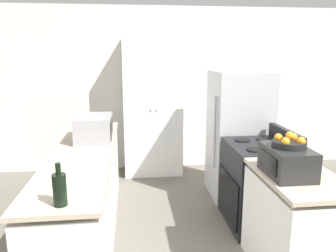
{
  "coord_description": "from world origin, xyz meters",
  "views": [
    {
      "loc": [
        -0.43,
        -1.78,
        1.88
      ],
      "look_at": [
        0.0,
        1.92,
        1.05
      ],
      "focal_mm": 35.0,
      "sensor_mm": 36.0,
      "label": 1
    }
  ],
  "objects_px": {
    "stove": "(257,184)",
    "toaster_oven": "(287,161)",
    "refrigerator": "(238,135)",
    "fruit_bowl": "(289,142)",
    "microwave": "(94,128)",
    "pantry_cabinet": "(153,107)",
    "wine_bottle": "(60,189)"
  },
  "relations": [
    {
      "from": "fruit_bowl",
      "to": "microwave",
      "type": "bearing_deg",
      "value": 142.47
    },
    {
      "from": "refrigerator",
      "to": "microwave",
      "type": "bearing_deg",
      "value": -167.72
    },
    {
      "from": "refrigerator",
      "to": "fruit_bowl",
      "type": "height_order",
      "value": "refrigerator"
    },
    {
      "from": "stove",
      "to": "refrigerator",
      "type": "distance_m",
      "value": 0.87
    },
    {
      "from": "pantry_cabinet",
      "to": "microwave",
      "type": "height_order",
      "value": "pantry_cabinet"
    },
    {
      "from": "toaster_oven",
      "to": "fruit_bowl",
      "type": "distance_m",
      "value": 0.15
    },
    {
      "from": "wine_bottle",
      "to": "fruit_bowl",
      "type": "xyz_separation_m",
      "value": [
        1.71,
        0.36,
        0.16
      ]
    },
    {
      "from": "pantry_cabinet",
      "to": "stove",
      "type": "xyz_separation_m",
      "value": [
        1.03,
        -1.76,
        -0.6
      ]
    },
    {
      "from": "stove",
      "to": "wine_bottle",
      "type": "height_order",
      "value": "wine_bottle"
    },
    {
      "from": "refrigerator",
      "to": "microwave",
      "type": "distance_m",
      "value": 1.87
    },
    {
      "from": "stove",
      "to": "fruit_bowl",
      "type": "bearing_deg",
      "value": -98.01
    },
    {
      "from": "wine_bottle",
      "to": "toaster_oven",
      "type": "bearing_deg",
      "value": 11.52
    },
    {
      "from": "fruit_bowl",
      "to": "refrigerator",
      "type": "bearing_deg",
      "value": 84.64
    },
    {
      "from": "microwave",
      "to": "fruit_bowl",
      "type": "bearing_deg",
      "value": -37.53
    },
    {
      "from": "refrigerator",
      "to": "pantry_cabinet",
      "type": "bearing_deg",
      "value": 137.87
    },
    {
      "from": "stove",
      "to": "refrigerator",
      "type": "relative_size",
      "value": 0.65
    },
    {
      "from": "pantry_cabinet",
      "to": "refrigerator",
      "type": "height_order",
      "value": "pantry_cabinet"
    },
    {
      "from": "pantry_cabinet",
      "to": "stove",
      "type": "relative_size",
      "value": 1.97
    },
    {
      "from": "pantry_cabinet",
      "to": "fruit_bowl",
      "type": "height_order",
      "value": "pantry_cabinet"
    },
    {
      "from": "stove",
      "to": "microwave",
      "type": "height_order",
      "value": "microwave"
    },
    {
      "from": "microwave",
      "to": "refrigerator",
      "type": "bearing_deg",
      "value": 12.28
    },
    {
      "from": "refrigerator",
      "to": "fruit_bowl",
      "type": "distance_m",
      "value": 1.71
    },
    {
      "from": "microwave",
      "to": "wine_bottle",
      "type": "distance_m",
      "value": 1.63
    },
    {
      "from": "stove",
      "to": "pantry_cabinet",
      "type": "bearing_deg",
      "value": 120.4
    },
    {
      "from": "refrigerator",
      "to": "fruit_bowl",
      "type": "relative_size",
      "value": 6.26
    },
    {
      "from": "stove",
      "to": "fruit_bowl",
      "type": "height_order",
      "value": "fruit_bowl"
    },
    {
      "from": "pantry_cabinet",
      "to": "wine_bottle",
      "type": "bearing_deg",
      "value": -105.03
    },
    {
      "from": "stove",
      "to": "refrigerator",
      "type": "xyz_separation_m",
      "value": [
        0.03,
        0.79,
        0.36
      ]
    },
    {
      "from": "refrigerator",
      "to": "stove",
      "type": "bearing_deg",
      "value": -92.42
    },
    {
      "from": "stove",
      "to": "toaster_oven",
      "type": "height_order",
      "value": "toaster_oven"
    },
    {
      "from": "pantry_cabinet",
      "to": "refrigerator",
      "type": "bearing_deg",
      "value": -42.13
    },
    {
      "from": "microwave",
      "to": "pantry_cabinet",
      "type": "bearing_deg",
      "value": 61.01
    }
  ]
}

